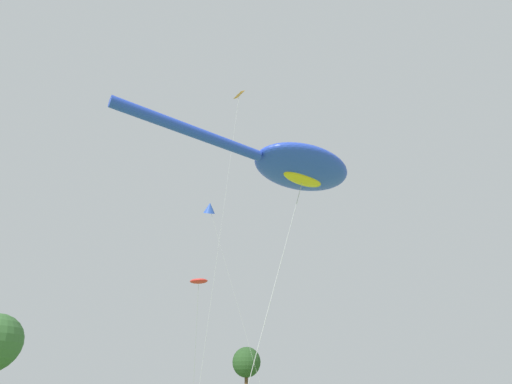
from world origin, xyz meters
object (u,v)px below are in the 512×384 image
big_show_kite (297,167)px  small_kite_bird_shape (199,282)px  tree_broad_distant (246,362)px  small_kite_diamond_red (210,208)px  small_kite_triangle_green (237,111)px

big_show_kite → small_kite_bird_shape: bearing=93.2°
small_kite_bird_shape → tree_broad_distant: tree_broad_distant is taller
small_kite_diamond_red → tree_broad_distant: size_ratio=1.67×
big_show_kite → tree_broad_distant: size_ratio=1.31×
big_show_kite → small_kite_diamond_red: bearing=81.6°
small_kite_diamond_red → tree_broad_distant: small_kite_diamond_red is taller
big_show_kite → small_kite_triangle_green: (0.24, 8.82, 10.12)m
big_show_kite → small_kite_triangle_green: small_kite_triangle_green is taller
tree_broad_distant → small_kite_bird_shape: bearing=-116.2°
small_kite_bird_shape → small_kite_triangle_green: small_kite_triangle_green is taller
small_kite_diamond_red → small_kite_triangle_green: (0.48, -4.14, 6.83)m
big_show_kite → small_kite_diamond_red: small_kite_diamond_red is taller
small_kite_diamond_red → tree_broad_distant: bearing=76.2°
tree_broad_distant → small_kite_diamond_red: bearing=-116.6°
big_show_kite → tree_broad_distant: 61.90m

